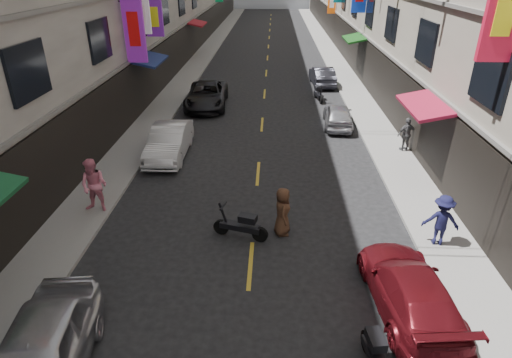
# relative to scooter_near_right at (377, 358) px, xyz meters

# --- Properties ---
(sidewalk_left) EXTENTS (2.00, 90.00, 0.12)m
(sidewalk_left) POSITION_rel_scooter_near_right_xyz_m (-8.83, 33.53, -0.38)
(sidewalk_left) COLOR slate
(sidewalk_left) RESTS_ON ground
(sidewalk_right) EXTENTS (2.00, 90.00, 0.12)m
(sidewalk_right) POSITION_rel_scooter_near_right_xyz_m (3.17, 33.53, -0.38)
(sidewalk_right) COLOR slate
(sidewalk_right) RESTS_ON ground
(street_awnings) EXTENTS (13.99, 35.20, 0.41)m
(street_awnings) POSITION_rel_scooter_near_right_xyz_m (-4.09, 17.53, 2.56)
(street_awnings) COLOR #144B27
(street_awnings) RESTS_ON ground
(lane_markings) EXTENTS (0.12, 80.20, 0.01)m
(lane_markings) POSITION_rel_scooter_near_right_xyz_m (-2.83, 30.53, -0.44)
(lane_markings) COLOR gold
(lane_markings) RESTS_ON ground
(scooter_near_right) EXTENTS (0.55, 1.80, 1.14)m
(scooter_near_right) POSITION_rel_scooter_near_right_xyz_m (0.00, 0.00, 0.00)
(scooter_near_right) COLOR black
(scooter_near_right) RESTS_ON ground
(scooter_crossing) EXTENTS (1.76, 0.73, 1.14)m
(scooter_crossing) POSITION_rel_scooter_near_right_xyz_m (-3.19, 4.89, 0.00)
(scooter_crossing) COLOR black
(scooter_crossing) RESTS_ON ground
(scooter_far_right) EXTENTS (0.60, 1.79, 1.14)m
(scooter_far_right) POSITION_rel_scooter_near_right_xyz_m (0.58, 20.12, 0.00)
(scooter_far_right) COLOR black
(scooter_far_right) RESTS_ON ground
(car_left_mid) EXTENTS (1.54, 4.29, 1.41)m
(car_left_mid) POSITION_rel_scooter_near_right_xyz_m (-6.83, 11.14, 0.26)
(car_left_mid) COLOR silver
(car_left_mid) RESTS_ON ground
(car_left_far) EXTENTS (2.53, 5.13, 1.40)m
(car_left_far) POSITION_rel_scooter_near_right_xyz_m (-6.23, 18.58, 0.26)
(car_left_far) COLOR black
(car_left_far) RESTS_ON ground
(car_right_near) EXTENTS (2.08, 4.38, 1.23)m
(car_right_near) POSITION_rel_scooter_near_right_xyz_m (1.17, 1.94, 0.18)
(car_right_near) COLOR maroon
(car_right_near) RESTS_ON ground
(car_right_mid) EXTENTS (1.66, 3.66, 1.22)m
(car_right_mid) POSITION_rel_scooter_near_right_xyz_m (1.17, 15.38, 0.17)
(car_right_mid) COLOR #AAAAAF
(car_right_mid) RESTS_ON ground
(car_right_far) EXTENTS (1.63, 4.05, 1.31)m
(car_right_far) POSITION_rel_scooter_near_right_xyz_m (1.17, 23.95, 0.21)
(car_right_far) COLOR #282830
(car_right_far) RESTS_ON ground
(pedestrian_lfar) EXTENTS (0.99, 0.74, 1.90)m
(pedestrian_lfar) POSITION_rel_scooter_near_right_xyz_m (-8.23, 6.17, 0.63)
(pedestrian_lfar) COLOR pink
(pedestrian_lfar) RESTS_ON sidewalk_left
(pedestrian_rnear) EXTENTS (1.14, 0.74, 1.63)m
(pedestrian_rnear) POSITION_rel_scooter_near_right_xyz_m (2.81, 4.68, 0.49)
(pedestrian_rnear) COLOR black
(pedestrian_rnear) RESTS_ON sidewalk_right
(pedestrian_rfar) EXTENTS (1.01, 0.75, 1.54)m
(pedestrian_rfar) POSITION_rel_scooter_near_right_xyz_m (3.77, 11.97, 0.45)
(pedestrian_rfar) COLOR #4E4E50
(pedestrian_rfar) RESTS_ON sidewalk_right
(pedestrian_crossing) EXTENTS (0.57, 0.81, 1.61)m
(pedestrian_crossing) POSITION_rel_scooter_near_right_xyz_m (-1.90, 5.19, 0.36)
(pedestrian_crossing) COLOR #482D1D
(pedestrian_crossing) RESTS_ON ground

